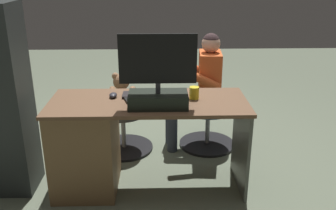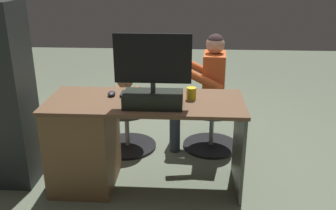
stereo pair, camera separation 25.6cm
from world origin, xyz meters
The scene contains 13 objects.
ground_plane centered at (0.00, 0.00, 0.00)m, with size 10.00×10.00×0.00m, color #646F59.
desk centered at (0.40, 0.32, 0.40)m, with size 1.51×0.61×0.74m.
monitor centered at (-0.07, 0.44, 0.89)m, with size 0.55×0.23×0.53m.
keyboard centered at (-0.01, 0.21, 0.75)m, with size 0.42×0.14×0.02m, color black.
computer_mouse centered at (0.28, 0.23, 0.76)m, with size 0.06×0.10×0.04m, color #2C2A31.
cup centered at (-0.35, 0.28, 0.79)m, with size 0.07×0.07×0.09m, color yellow.
tv_remote centered at (0.15, 0.33, 0.75)m, with size 0.04×0.15×0.02m, color black.
notebook_binder centered at (-0.16, 0.31, 0.75)m, with size 0.22×0.30×0.02m, color silver.
office_chair_teddy centered at (0.27, -0.33, 0.23)m, with size 0.56×0.56×0.43m.
teddy_bear centered at (0.27, -0.35, 0.58)m, with size 0.25×0.25×0.35m.
visitor_chair centered at (-0.56, -0.39, 0.24)m, with size 0.56×0.56×0.43m.
person centered at (-0.48, -0.39, 0.65)m, with size 0.53×0.50×1.13m.
equipment_rack centered at (1.14, 0.31, 0.74)m, with size 0.44×0.36×1.47m, color #282C2C.
Camera 2 is at (-0.33, 2.98, 1.71)m, focal length 39.89 mm.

